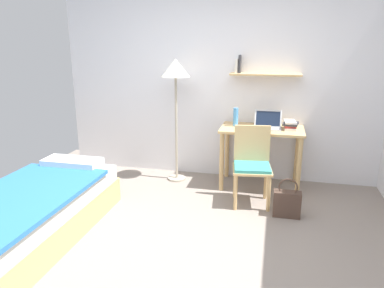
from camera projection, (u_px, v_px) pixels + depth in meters
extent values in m
plane|color=gray|center=(189.00, 252.00, 3.22)|extent=(5.28, 5.28, 0.00)
cube|color=white|center=(225.00, 81.00, 4.76)|extent=(4.40, 0.05, 2.60)
cube|color=tan|center=(265.00, 75.00, 4.49)|extent=(0.88, 0.22, 0.02)
cube|color=silver|center=(237.00, 66.00, 4.57)|extent=(0.03, 0.14, 0.17)
cube|color=#333338|center=(240.00, 64.00, 4.56)|extent=(0.02, 0.13, 0.22)
cube|color=tan|center=(32.00, 224.00, 3.42)|extent=(0.91, 1.98, 0.28)
cube|color=silver|center=(29.00, 203.00, 3.36)|extent=(0.87, 1.92, 0.16)
cube|color=#2D70B7|center=(19.00, 198.00, 3.22)|extent=(0.93, 1.62, 0.04)
cube|color=white|center=(72.00, 163.00, 4.05)|extent=(0.64, 0.28, 0.10)
cube|color=tan|center=(262.00, 129.00, 4.49)|extent=(1.01, 0.59, 0.03)
cylinder|color=tan|center=(222.00, 162.00, 4.47)|extent=(0.06, 0.06, 0.74)
cylinder|color=tan|center=(299.00, 168.00, 4.27)|extent=(0.06, 0.06, 0.74)
cylinder|color=tan|center=(227.00, 151.00, 4.93)|extent=(0.06, 0.06, 0.74)
cylinder|color=tan|center=(297.00, 155.00, 4.73)|extent=(0.06, 0.06, 0.74)
cube|color=tan|center=(252.00, 169.00, 4.06)|extent=(0.48, 0.46, 0.03)
cube|color=teal|center=(252.00, 167.00, 4.05)|extent=(0.44, 0.42, 0.04)
cube|color=tan|center=(252.00, 143.00, 4.17)|extent=(0.41, 0.09, 0.42)
cylinder|color=tan|center=(236.00, 193.00, 3.97)|extent=(0.04, 0.04, 0.41)
cylinder|color=tan|center=(269.00, 194.00, 3.94)|extent=(0.04, 0.04, 0.41)
cylinder|color=tan|center=(235.00, 181.00, 4.30)|extent=(0.04, 0.04, 0.41)
cylinder|color=tan|center=(266.00, 182.00, 4.26)|extent=(0.04, 0.04, 0.41)
cylinder|color=#B2A893|center=(177.00, 178.00, 4.92)|extent=(0.24, 0.24, 0.02)
cylinder|color=#B2A893|center=(176.00, 129.00, 4.74)|extent=(0.03, 0.03, 1.35)
cone|color=silver|center=(176.00, 68.00, 4.52)|extent=(0.36, 0.36, 0.22)
cube|color=#B7BABF|center=(267.00, 128.00, 4.47)|extent=(0.33, 0.23, 0.01)
cube|color=#B7BABF|center=(268.00, 118.00, 4.51)|extent=(0.33, 0.10, 0.20)
cube|color=black|center=(268.00, 119.00, 4.50)|extent=(0.29, 0.09, 0.17)
cylinder|color=#4C99DB|center=(236.00, 117.00, 4.56)|extent=(0.06, 0.06, 0.23)
cube|color=silver|center=(291.00, 128.00, 4.41)|extent=(0.15, 0.23, 0.03)
cube|color=#D13D38|center=(290.00, 126.00, 4.40)|extent=(0.15, 0.20, 0.03)
cube|color=#333338|center=(291.00, 124.00, 4.40)|extent=(0.20, 0.25, 0.03)
cube|color=silver|center=(290.00, 122.00, 4.40)|extent=(0.15, 0.24, 0.02)
cube|color=#4C382D|center=(287.00, 204.00, 3.84)|extent=(0.29, 0.12, 0.28)
torus|color=#4C382D|center=(288.00, 187.00, 3.79)|extent=(0.20, 0.02, 0.20)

